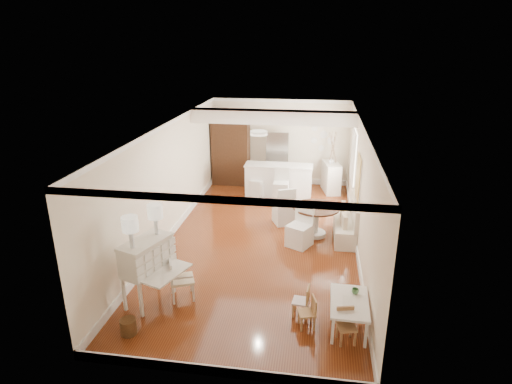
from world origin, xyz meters
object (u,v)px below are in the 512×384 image
(sideboard, at_px, (331,177))
(gustavian_armchair, at_px, (182,279))
(slip_chair_near, at_px, (300,225))
(bar_stool_right, at_px, (281,187))
(pantry_cabinet, at_px, (231,150))
(bar_stool_left, at_px, (258,184))
(slip_chair_far, at_px, (284,205))
(fridge, at_px, (288,160))
(kids_table, at_px, (348,314))
(kids_chair_b, at_px, (301,301))
(kids_chair_c, at_px, (347,326))
(secretary_bureau, at_px, (148,271))
(breakfast_counter, at_px, (279,181))
(dining_table, at_px, (316,221))
(kids_chair_a, at_px, (307,312))
(wicker_basket, at_px, (128,327))

(sideboard, bearing_deg, gustavian_armchair, -125.44)
(slip_chair_near, distance_m, bar_stool_right, 2.70)
(pantry_cabinet, relative_size, sideboard, 2.35)
(bar_stool_left, bearing_deg, slip_chair_far, -43.41)
(fridge, bearing_deg, kids_table, -77.50)
(kids_chair_b, relative_size, bar_stool_left, 0.62)
(kids_chair_c, bearing_deg, secretary_bureau, 155.86)
(slip_chair_far, xyz_separation_m, pantry_cabinet, (-2.03, 3.06, 0.64))
(breakfast_counter, distance_m, pantry_cabinet, 2.11)
(breakfast_counter, bearing_deg, pantry_cabinet, 147.57)
(bar_stool_left, distance_m, sideboard, 2.42)
(fridge, bearing_deg, gustavian_armchair, -101.99)
(slip_chair_near, bearing_deg, bar_stool_right, 132.95)
(dining_table, distance_m, breakfast_counter, 2.89)
(secretary_bureau, relative_size, kids_chair_b, 2.13)
(secretary_bureau, xyz_separation_m, bar_stool_left, (1.19, 5.67, -0.15))
(slip_chair_near, relative_size, bar_stool_right, 0.97)
(kids_chair_a, height_order, fridge, fridge)
(secretary_bureau, bearing_deg, bar_stool_left, 97.94)
(dining_table, bearing_deg, wicker_basket, -125.09)
(sideboard, bearing_deg, kids_table, -100.09)
(kids_chair_b, xyz_separation_m, bar_stool_right, (-0.85, 5.32, 0.25))
(slip_chair_far, relative_size, breakfast_counter, 0.50)
(kids_chair_c, height_order, slip_chair_far, slip_chair_far)
(fridge, bearing_deg, slip_chair_near, -81.76)
(pantry_cabinet, bearing_deg, breakfast_counter, -32.43)
(kids_chair_c, xyz_separation_m, slip_chair_near, (-0.93, 3.31, 0.23))
(kids_chair_a, bearing_deg, breakfast_counter, 175.11)
(kids_chair_c, bearing_deg, wicker_basket, 171.16)
(kids_chair_a, distance_m, kids_chair_c, 0.70)
(slip_chair_far, distance_m, breakfast_counter, 2.00)
(gustavian_armchair, height_order, fridge, fridge)
(kids_chair_c, height_order, bar_stool_left, bar_stool_left)
(wicker_basket, relative_size, bar_stool_left, 0.28)
(breakfast_counter, relative_size, pantry_cabinet, 0.89)
(kids_chair_a, distance_m, bar_stool_right, 5.72)
(kids_table, xyz_separation_m, kids_chair_a, (-0.69, -0.09, 0.03))
(kids_table, bearing_deg, bar_stool_right, 106.73)
(kids_table, xyz_separation_m, slip_chair_near, (-0.98, 2.93, 0.27))
(kids_table, bearing_deg, slip_chair_far, 109.29)
(kids_table, height_order, bar_stool_right, bar_stool_right)
(kids_table, distance_m, fridge, 7.42)
(slip_chair_near, xyz_separation_m, bar_stool_right, (-0.69, 2.61, 0.02))
(slip_chair_near, distance_m, fridge, 4.35)
(dining_table, height_order, pantry_cabinet, pantry_cabinet)
(secretary_bureau, distance_m, bar_stool_right, 5.64)
(fridge, xyz_separation_m, sideboard, (1.40, -0.30, -0.43))
(wicker_basket, distance_m, bar_stool_right, 6.56)
(slip_chair_far, bearing_deg, gustavian_armchair, 42.59)
(gustavian_armchair, distance_m, wicker_basket, 1.31)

